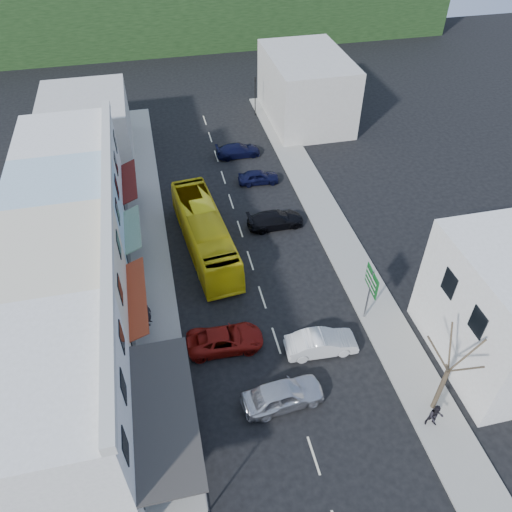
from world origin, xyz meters
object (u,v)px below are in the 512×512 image
at_px(car_white, 321,344).
at_px(car_red, 225,339).
at_px(direction_sign, 369,295).
at_px(street_tree, 448,371).
at_px(pedestrian_right, 435,416).
at_px(car_silver, 283,396).
at_px(traffic_signal, 255,97).
at_px(bus, 205,234).
at_px(pedestrian_left, 148,315).

bearing_deg(car_white, car_red, 76.47).
relative_size(direction_sign, street_tree, 0.61).
bearing_deg(pedestrian_right, car_silver, 174.95).
relative_size(car_red, pedestrian_right, 2.71).
distance_m(pedestrian_right, direction_sign, 8.48).
bearing_deg(traffic_signal, direction_sign, 104.26).
bearing_deg(car_red, direction_sign, -86.00).
bearing_deg(pedestrian_right, direction_sign, 112.35).
xyz_separation_m(car_red, street_tree, (10.91, -7.07, 2.91)).
distance_m(bus, car_white, 12.86).
distance_m(car_silver, direction_sign, 8.88).
xyz_separation_m(car_white, car_red, (-5.88, 1.70, 0.00)).
xyz_separation_m(direction_sign, street_tree, (1.25, -7.35, 1.40)).
bearing_deg(direction_sign, pedestrian_right, -82.27).
bearing_deg(bus, direction_sign, -51.07).
xyz_separation_m(car_silver, pedestrian_right, (7.79, -3.28, 0.30)).
bearing_deg(car_silver, bus, 3.84).
height_order(direction_sign, traffic_signal, traffic_signal).
xyz_separation_m(car_white, pedestrian_left, (-10.51, 4.61, 0.30)).
xyz_separation_m(car_white, street_tree, (5.03, -5.37, 2.91)).
bearing_deg(car_white, direction_sign, -59.76).
bearing_deg(direction_sign, car_white, -149.15).
height_order(bus, car_white, bus).
bearing_deg(pedestrian_right, car_white, 142.64).
relative_size(bus, direction_sign, 2.62).
height_order(car_white, pedestrian_left, pedestrian_left).
height_order(car_silver, direction_sign, direction_sign).
height_order(car_silver, pedestrian_right, pedestrian_right).
distance_m(street_tree, traffic_signal, 38.80).
bearing_deg(car_silver, traffic_signal, -15.46).
xyz_separation_m(car_white, pedestrian_right, (4.45, -6.39, 0.30)).
xyz_separation_m(car_white, traffic_signal, (3.25, 33.36, 1.52)).
distance_m(bus, direction_sign, 13.44).
bearing_deg(bus, car_silver, -86.79).
distance_m(car_red, street_tree, 13.32).
distance_m(pedestrian_left, direction_sign, 14.58).
distance_m(car_white, traffic_signal, 33.56).
bearing_deg(direction_sign, street_tree, -77.15).
xyz_separation_m(pedestrian_right, street_tree, (0.59, 1.01, 2.61)).
relative_size(bus, pedestrian_left, 6.82).
distance_m(car_silver, pedestrian_left, 10.54).
bearing_deg(traffic_signal, pedestrian_left, 77.71).
xyz_separation_m(car_red, pedestrian_right, (10.33, -8.08, 0.30)).
xyz_separation_m(bus, car_white, (5.67, -11.51, -0.85)).
bearing_deg(car_red, pedestrian_left, 60.11).
bearing_deg(pedestrian_left, car_red, -101.77).
relative_size(pedestrian_left, direction_sign, 0.38).
relative_size(bus, traffic_signal, 2.61).
distance_m(direction_sign, traffic_signal, 31.39).
bearing_deg(car_red, bus, 1.11).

